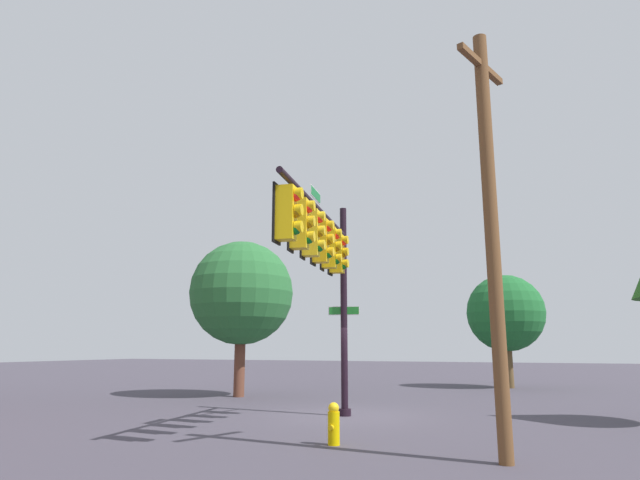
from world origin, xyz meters
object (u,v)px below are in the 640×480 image
at_px(signal_pole_assembly, 323,251).
at_px(tree_mid, 505,313).
at_px(utility_pole, 491,226).
at_px(fire_hydrant, 334,424).
at_px(tree_far, 242,293).

height_order(signal_pole_assembly, tree_mid, signal_pole_assembly).
bearing_deg(utility_pole, fire_hydrant, -100.58).
distance_m(utility_pole, fire_hydrant, 5.01).
distance_m(utility_pole, tree_mid, 18.25).
height_order(tree_mid, tree_far, tree_far).
height_order(signal_pole_assembly, utility_pole, utility_pole).
relative_size(signal_pole_assembly, utility_pole, 0.82).
xyz_separation_m(signal_pole_assembly, utility_pole, (2.38, 4.25, -0.21)).
relative_size(utility_pole, tree_far, 1.26).
xyz_separation_m(utility_pole, tree_far, (-9.25, -10.62, 0.01)).
relative_size(fire_hydrant, tree_mid, 0.15).
bearing_deg(tree_mid, signal_pole_assembly, -12.02).
height_order(signal_pole_assembly, fire_hydrant, signal_pole_assembly).
relative_size(signal_pole_assembly, fire_hydrant, 7.81).
bearing_deg(tree_far, utility_pole, 48.93).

